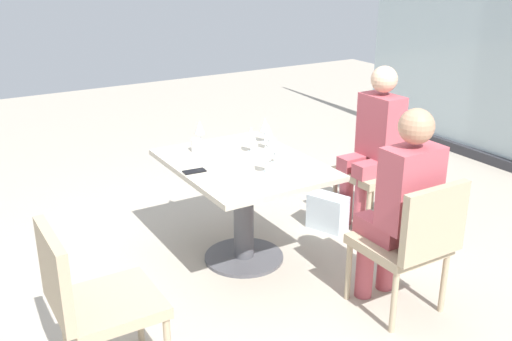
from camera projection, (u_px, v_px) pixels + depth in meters
The scene contains 16 objects.
ground_plane at pixel (244, 258), 4.19m from camera, with size 12.00×12.00×0.00m, color #A89E8E.
dining_table_main at pixel (243, 189), 4.00m from camera, with size 1.15×0.89×0.73m.
chair_near_window at pixel (382, 162), 4.63m from camera, with size 0.46×0.51×0.87m.
chair_far_right at pixel (412, 239), 3.39m from camera, with size 0.50×0.46×0.87m.
chair_front_right at pixel (91, 296), 2.83m from camera, with size 0.46×0.50×0.87m.
person_near_window at pixel (374, 140), 4.50m from camera, with size 0.34×0.39×1.26m.
person_far_right at pixel (401, 200), 3.41m from camera, with size 0.39×0.34×1.26m.
wine_glass_0 at pixel (268, 131), 4.14m from camera, with size 0.07×0.07×0.18m.
wine_glass_1 at pixel (266, 153), 3.70m from camera, with size 0.07×0.07×0.18m.
wine_glass_2 at pixel (265, 125), 4.29m from camera, with size 0.07×0.07×0.18m.
wine_glass_3 at pixel (275, 145), 3.86m from camera, with size 0.07×0.07×0.18m.
wine_glass_4 at pixel (251, 134), 4.08m from camera, with size 0.07×0.07×0.18m.
wine_glass_5 at pixel (200, 128), 4.22m from camera, with size 0.07×0.07×0.18m.
coffee_cup at pixel (197, 145), 4.13m from camera, with size 0.08×0.08×0.09m, color white.
cell_phone_on_table at pixel (195, 171), 3.76m from camera, with size 0.07×0.14×0.01m, color black.
handbag_0 at pixel (328, 212), 4.60m from camera, with size 0.30×0.16×0.28m, color silver.
Camera 1 is at (3.22, -1.84, 2.06)m, focal length 41.30 mm.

